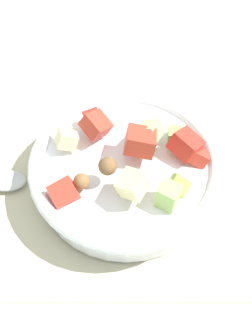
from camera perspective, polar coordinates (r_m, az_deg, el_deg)
The scene contains 3 objects.
ground_plane at distance 0.67m, azimuth -1.42°, elevation -3.00°, with size 2.40×2.40×0.00m, color silver.
placemat at distance 0.67m, azimuth -1.43°, elevation -2.86°, with size 0.46×0.33×0.01m, color #BCB299.
salad_bowl at distance 0.65m, azimuth 0.05°, elevation -0.22°, with size 0.27×0.27×0.10m.
Camera 1 is at (0.02, -0.36, 0.57)m, focal length 49.45 mm.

